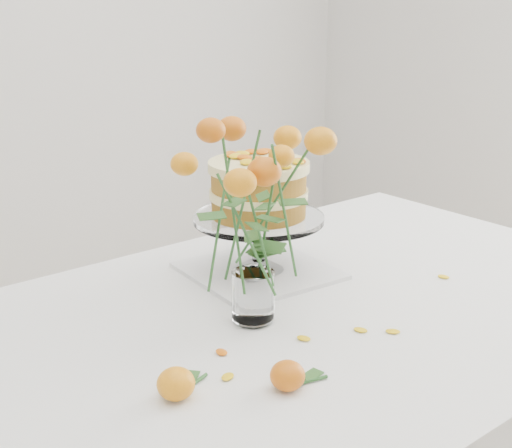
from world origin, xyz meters
The scene contains 12 objects.
table centered at (0.00, 0.00, 0.67)m, with size 1.43×0.93×0.76m.
napkin centered at (0.02, 0.19, 0.76)m, with size 0.28×0.28×0.01m, color silver.
cake_stand centered at (0.02, 0.19, 0.93)m, with size 0.27×0.27×0.25m.
rose_vase centered at (-0.14, 0.01, 0.98)m, with size 0.29×0.29×0.39m.
loose_rose_near centered at (-0.39, -0.12, 0.78)m, with size 0.10×0.06×0.05m.
loose_rose_far centered at (-0.25, -0.20, 0.78)m, with size 0.10×0.05×0.05m.
stray_petal_a centered at (-0.12, -0.10, 0.76)m, with size 0.03×0.02×0.00m, color yellow.
stray_petal_b centered at (-0.02, -0.14, 0.76)m, with size 0.03×0.02×0.00m, color yellow.
stray_petal_c centered at (0.02, -0.18, 0.76)m, with size 0.03×0.02×0.00m, color yellow.
stray_petal_d centered at (-0.26, -0.05, 0.76)m, with size 0.03×0.02×0.00m, color yellow.
stray_petal_e centered at (-0.30, -0.12, 0.76)m, with size 0.03×0.02×0.00m, color yellow.
stray_petal_f centered at (0.30, -0.08, 0.76)m, with size 0.03×0.02×0.00m, color yellow.
Camera 1 is at (-0.89, -0.91, 1.33)m, focal length 50.00 mm.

